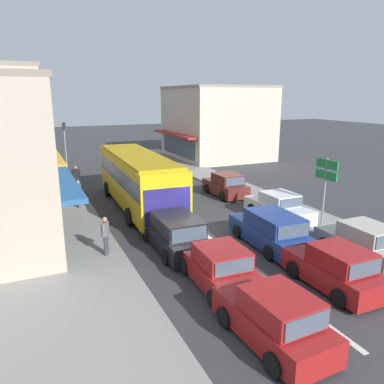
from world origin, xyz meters
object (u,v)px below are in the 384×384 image
hatchback_behind_bus_mid (274,319)px  parked_sedan_kerb_second (279,207)px  wagon_adjacent_lane_trail (175,233)px  hatchback_behind_bus_near (335,269)px  parked_hatchback_kerb_third (226,185)px  pedestrian_with_handbag_near (105,233)px  traffic_light_downstreet (65,137)px  city_bus (138,177)px  parked_hatchback_kerb_front (362,243)px  directional_road_sign (326,176)px  wagon_adjacent_lane_lead (271,230)px  pedestrian_browsing_midblock (76,176)px  pedestrian_far_walker (79,192)px  sedan_queue_gap_filler (220,268)px

hatchback_behind_bus_mid → parked_sedan_kerb_second: 10.81m
hatchback_behind_bus_mid → wagon_adjacent_lane_trail: 6.99m
hatchback_behind_bus_near → parked_sedan_kerb_second: (2.84, 6.96, -0.05)m
hatchback_behind_bus_mid → parked_sedan_kerb_second: hatchback_behind_bus_mid is taller
parked_hatchback_kerb_third → pedestrian_with_handbag_near: size_ratio=2.27×
parked_hatchback_kerb_third → traffic_light_downstreet: (-8.57, 14.59, 2.15)m
parked_sedan_kerb_second → parked_hatchback_kerb_third: 5.45m
hatchback_behind_bus_near → city_bus: bearing=106.0°
parked_sedan_kerb_second → traffic_light_downstreet: bearing=113.7°
hatchback_behind_bus_near → parked_hatchback_kerb_front: 3.09m
parked_hatchback_kerb_front → directional_road_sign: (1.18, 3.52, 1.99)m
wagon_adjacent_lane_lead → parked_sedan_kerb_second: (2.65, 2.97, -0.08)m
city_bus → wagon_adjacent_lane_lead: 9.02m
parked_hatchback_kerb_third → wagon_adjacent_lane_trail: bearing=-132.6°
parked_hatchback_kerb_front → pedestrian_with_handbag_near: size_ratio=2.28×
directional_road_sign → city_bus: bearing=135.6°
hatchback_behind_bus_mid → parked_sedan_kerb_second: size_ratio=0.89×
hatchback_behind_bus_mid → pedestrian_browsing_midblock: size_ratio=2.31×
traffic_light_downstreet → pedestrian_with_handbag_near: 21.30m
wagon_adjacent_lane_trail → pedestrian_with_handbag_near: (-2.91, 0.40, 0.32)m
parked_sedan_kerb_second → hatchback_behind_bus_near: bearing=-112.2°
parked_sedan_kerb_second → pedestrian_with_handbag_near: pedestrian_with_handbag_near is taller
pedestrian_with_handbag_near → pedestrian_far_walker: 7.40m
wagon_adjacent_lane_trail → parked_hatchback_kerb_front: bearing=-31.5°
hatchback_behind_bus_mid → pedestrian_far_walker: bearing=101.5°
pedestrian_with_handbag_near → parked_hatchback_kerb_front: bearing=-25.1°
hatchback_behind_bus_near → traffic_light_downstreet: bearing=102.4°
parked_hatchback_kerb_third → city_bus: bearing=-177.6°
hatchback_behind_bus_near → pedestrian_far_walker: (-6.77, 13.20, 0.36)m
wagon_adjacent_lane_lead → sedan_queue_gap_filler: bearing=-149.1°
wagon_adjacent_lane_lead → wagon_adjacent_lane_trail: size_ratio=1.01×
traffic_light_downstreet → wagon_adjacent_lane_lead: bearing=-75.1°
directional_road_sign → pedestrian_with_handbag_near: bearing=175.1°
sedan_queue_gap_filler → pedestrian_browsing_midblock: pedestrian_browsing_midblock is taller
hatchback_behind_bus_near → wagon_adjacent_lane_lead: bearing=87.3°
city_bus → pedestrian_far_walker: bearing=162.4°
parked_sedan_kerb_second → parked_hatchback_kerb_front: bearing=-90.6°
sedan_queue_gap_filler → hatchback_behind_bus_mid: (-0.18, -3.34, 0.05)m
pedestrian_far_walker → parked_hatchback_kerb_third: bearing=-4.8°
parked_hatchback_kerb_third → pedestrian_with_handbag_near: bearing=-144.8°
traffic_light_downstreet → directional_road_sign: (9.90, -22.13, -0.15)m
sedan_queue_gap_filler → wagon_adjacent_lane_trail: wagon_adjacent_lane_trail is taller
pedestrian_with_handbag_near → pedestrian_browsing_midblock: size_ratio=1.00×
parked_sedan_kerb_second → directional_road_sign: directional_road_sign is taller
wagon_adjacent_lane_trail → pedestrian_with_handbag_near: 2.95m
wagon_adjacent_lane_trail → directional_road_sign: 8.04m
sedan_queue_gap_filler → pedestrian_with_handbag_near: size_ratio=2.61×
hatchback_behind_bus_mid → wagon_adjacent_lane_trail: size_ratio=0.83×
city_bus → hatchback_behind_bus_near: bearing=-74.0°
sedan_queue_gap_filler → hatchback_behind_bus_mid: bearing=-93.0°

